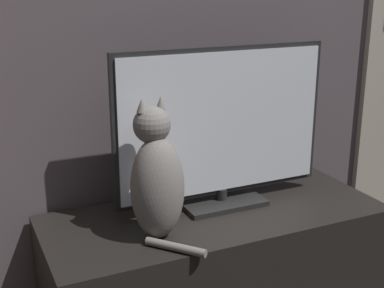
% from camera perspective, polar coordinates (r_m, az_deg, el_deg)
% --- Properties ---
extents(tv_stand, '(1.31, 0.54, 0.47)m').
position_cam_1_polar(tv_stand, '(2.18, 2.40, -12.99)').
color(tv_stand, black).
rests_on(tv_stand, ground_plane).
extents(tv, '(0.87, 0.20, 0.62)m').
position_cam_1_polar(tv, '(2.05, 3.24, 1.68)').
color(tv, black).
rests_on(tv, tv_stand).
extents(cat, '(0.20, 0.32, 0.49)m').
position_cam_1_polar(cat, '(1.81, -3.83, -3.83)').
color(cat, gray).
rests_on(cat, tv_stand).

